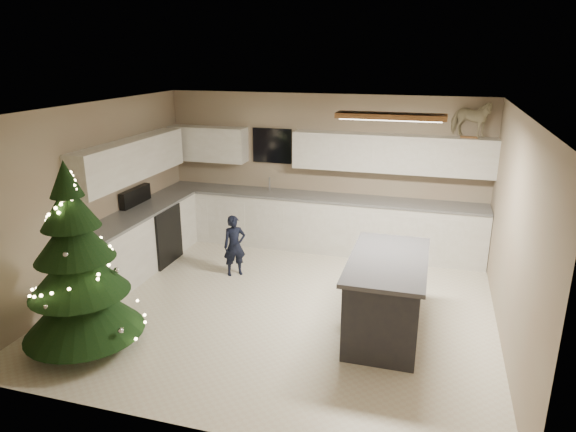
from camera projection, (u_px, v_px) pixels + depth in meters
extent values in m
plane|color=beige|center=(281.00, 305.00, 6.91)|extent=(5.50, 5.50, 0.00)
cube|color=gray|center=(323.00, 171.00, 8.80)|extent=(5.50, 0.02, 2.60)
cube|color=gray|center=(192.00, 300.00, 4.23)|extent=(5.50, 0.02, 2.60)
cube|color=gray|center=(94.00, 197.00, 7.24)|extent=(0.02, 5.00, 2.60)
cube|color=gray|center=(513.00, 233.00, 5.78)|extent=(0.02, 5.00, 2.60)
cube|color=silver|center=(280.00, 109.00, 6.12)|extent=(5.50, 5.00, 0.02)
cube|color=#975B35|center=(391.00, 116.00, 5.88)|extent=(1.25, 0.32, 0.06)
cube|color=white|center=(391.00, 119.00, 5.89)|extent=(1.15, 0.24, 0.02)
cube|color=white|center=(318.00, 223.00, 8.78)|extent=(5.48, 0.60, 0.90)
cube|color=white|center=(141.00, 241.00, 7.97)|extent=(0.60, 2.60, 0.90)
cube|color=slate|center=(318.00, 197.00, 8.63)|extent=(5.48, 0.62, 0.04)
cube|color=slate|center=(139.00, 212.00, 7.82)|extent=(0.62, 2.60, 0.04)
cube|color=white|center=(208.00, 144.00, 9.06)|extent=(1.40, 0.35, 0.60)
cube|color=white|center=(391.00, 153.00, 8.21)|extent=(3.20, 0.35, 0.60)
cube|color=white|center=(131.00, 160.00, 7.74)|extent=(0.35, 2.60, 0.60)
cube|color=black|center=(272.00, 146.00, 8.89)|extent=(0.70, 0.04, 0.60)
cube|color=#99999E|center=(268.00, 194.00, 8.89)|extent=(0.55, 0.40, 0.06)
cylinder|color=#99999E|center=(270.00, 184.00, 8.93)|extent=(0.03, 0.03, 0.24)
cube|color=black|center=(153.00, 235.00, 8.24)|extent=(0.64, 0.75, 0.90)
cube|color=black|center=(135.00, 197.00, 8.12)|extent=(0.10, 0.75, 0.30)
cube|color=black|center=(386.00, 298.00, 6.13)|extent=(0.80, 1.60, 0.90)
cube|color=#36353C|center=(388.00, 261.00, 5.98)|extent=(0.90, 1.70, 0.05)
cylinder|color=#975B35|center=(356.00, 281.00, 6.20)|extent=(0.33, 0.33, 0.04)
cylinder|color=#975B35|center=(344.00, 307.00, 6.22)|extent=(0.03, 0.03, 0.59)
cylinder|color=#975B35|center=(363.00, 310.00, 6.16)|extent=(0.03, 0.03, 0.59)
cylinder|color=#975B35|center=(348.00, 299.00, 6.43)|extent=(0.03, 0.03, 0.59)
cylinder|color=#975B35|center=(366.00, 301.00, 6.37)|extent=(0.03, 0.03, 0.59)
cube|color=#975B35|center=(355.00, 312.00, 6.33)|extent=(0.25, 0.03, 0.03)
cylinder|color=#3F2816|center=(86.00, 335.00, 5.89)|extent=(0.12, 0.12, 0.29)
cone|color=black|center=(82.00, 305.00, 5.77)|extent=(1.32, 1.32, 0.68)
cone|color=black|center=(77.00, 269.00, 5.64)|extent=(1.09, 1.09, 0.58)
cone|color=black|center=(73.00, 236.00, 5.52)|extent=(0.86, 0.86, 0.54)
cone|color=black|center=(69.00, 205.00, 5.42)|extent=(0.62, 0.62, 0.49)
cone|color=black|center=(65.00, 178.00, 5.33)|extent=(0.35, 0.35, 0.39)
sphere|color=#FFD88C|center=(139.00, 336.00, 5.68)|extent=(0.04, 0.04, 0.04)
sphere|color=#FFD88C|center=(145.00, 324.00, 5.87)|extent=(0.04, 0.04, 0.04)
sphere|color=#FFD88C|center=(144.00, 312.00, 6.05)|extent=(0.04, 0.04, 0.04)
sphere|color=#FFD88C|center=(139.00, 302.00, 6.20)|extent=(0.04, 0.04, 0.04)
sphere|color=#FFD88C|center=(129.00, 294.00, 6.31)|extent=(0.04, 0.04, 0.04)
sphere|color=#FFD88C|center=(116.00, 288.00, 6.36)|extent=(0.04, 0.04, 0.04)
sphere|color=#FFD88C|center=(101.00, 285.00, 6.36)|extent=(0.04, 0.04, 0.04)
sphere|color=#FFD88C|center=(84.00, 284.00, 6.31)|extent=(0.04, 0.04, 0.04)
sphere|color=#FFD88C|center=(68.00, 284.00, 6.20)|extent=(0.04, 0.04, 0.04)
sphere|color=#FFD88C|center=(53.00, 286.00, 6.06)|extent=(0.04, 0.04, 0.04)
sphere|color=#FFD88C|center=(41.00, 288.00, 5.90)|extent=(0.04, 0.04, 0.04)
sphere|color=#FFD88C|center=(33.00, 292.00, 5.73)|extent=(0.04, 0.04, 0.04)
sphere|color=#FFD88C|center=(29.00, 295.00, 5.56)|extent=(0.04, 0.04, 0.04)
sphere|color=#FFD88C|center=(30.00, 297.00, 5.42)|extent=(0.04, 0.04, 0.04)
sphere|color=#FFD88C|center=(36.00, 298.00, 5.31)|extent=(0.04, 0.04, 0.04)
sphere|color=#FFD88C|center=(46.00, 297.00, 5.24)|extent=(0.04, 0.04, 0.04)
sphere|color=#FFD88C|center=(60.00, 294.00, 5.22)|extent=(0.04, 0.04, 0.04)
sphere|color=#FFD88C|center=(74.00, 289.00, 5.24)|extent=(0.04, 0.04, 0.04)
sphere|color=#FFD88C|center=(88.00, 282.00, 5.30)|extent=(0.04, 0.04, 0.04)
sphere|color=#FFD88C|center=(99.00, 274.00, 5.38)|extent=(0.04, 0.04, 0.04)
sphere|color=#FFD88C|center=(107.00, 266.00, 5.48)|extent=(0.04, 0.04, 0.04)
sphere|color=#FFD88C|center=(111.00, 258.00, 5.59)|extent=(0.04, 0.04, 0.04)
sphere|color=#FFD88C|center=(112.00, 251.00, 5.69)|extent=(0.04, 0.04, 0.04)
sphere|color=#FFD88C|center=(109.00, 244.00, 5.77)|extent=(0.04, 0.04, 0.04)
sphere|color=#FFD88C|center=(103.00, 238.00, 5.82)|extent=(0.04, 0.04, 0.04)
sphere|color=#FFD88C|center=(95.00, 234.00, 5.85)|extent=(0.04, 0.04, 0.04)
sphere|color=#FFD88C|center=(86.00, 230.00, 5.84)|extent=(0.04, 0.04, 0.04)
sphere|color=#FFD88C|center=(76.00, 228.00, 5.80)|extent=(0.04, 0.04, 0.04)
sphere|color=#FFD88C|center=(67.00, 226.00, 5.74)|extent=(0.04, 0.04, 0.04)
sphere|color=#FFD88C|center=(59.00, 224.00, 5.67)|extent=(0.04, 0.04, 0.04)
sphere|color=#FFD88C|center=(53.00, 223.00, 5.58)|extent=(0.04, 0.04, 0.04)
sphere|color=#FFD88C|center=(48.00, 222.00, 5.49)|extent=(0.04, 0.04, 0.04)
sphere|color=#FFD88C|center=(47.00, 220.00, 5.41)|extent=(0.04, 0.04, 0.04)
sphere|color=#FFD88C|center=(48.00, 218.00, 5.34)|extent=(0.04, 0.04, 0.04)
sphere|color=#FFD88C|center=(50.00, 215.00, 5.29)|extent=(0.04, 0.04, 0.04)
sphere|color=#FFD88C|center=(55.00, 212.00, 5.26)|extent=(0.04, 0.04, 0.04)
sphere|color=#FFD88C|center=(60.00, 208.00, 5.24)|extent=(0.04, 0.04, 0.04)
sphere|color=#FFD88C|center=(65.00, 204.00, 5.25)|extent=(0.04, 0.04, 0.04)
sphere|color=#FFD88C|center=(70.00, 199.00, 5.26)|extent=(0.04, 0.04, 0.04)
sphere|color=#FFD88C|center=(73.00, 195.00, 5.29)|extent=(0.04, 0.04, 0.04)
sphere|color=#FFD88C|center=(75.00, 190.00, 5.32)|extent=(0.04, 0.04, 0.04)
sphere|color=#FFD88C|center=(76.00, 185.00, 5.34)|extent=(0.04, 0.04, 0.04)
sphere|color=#FFD88C|center=(75.00, 180.00, 5.35)|extent=(0.04, 0.04, 0.04)
sphere|color=#FFD88C|center=(73.00, 176.00, 5.36)|extent=(0.04, 0.04, 0.04)
sphere|color=#FFD88C|center=(70.00, 172.00, 5.36)|extent=(0.04, 0.04, 0.04)
sphere|color=silver|center=(130.00, 324.00, 5.66)|extent=(0.07, 0.07, 0.07)
sphere|color=silver|center=(83.00, 284.00, 6.24)|extent=(0.07, 0.07, 0.07)
sphere|color=silver|center=(41.00, 305.00, 5.35)|extent=(0.07, 0.07, 0.07)
sphere|color=silver|center=(115.00, 274.00, 5.67)|extent=(0.07, 0.07, 0.07)
sphere|color=silver|center=(67.00, 251.00, 5.86)|extent=(0.07, 0.07, 0.07)
sphere|color=silver|center=(56.00, 254.00, 5.30)|extent=(0.07, 0.07, 0.07)
sphere|color=silver|center=(94.00, 227.00, 5.57)|extent=(0.07, 0.07, 0.07)
sphere|color=silver|center=(61.00, 212.00, 5.53)|extent=(0.07, 0.07, 0.07)
sphere|color=silver|center=(64.00, 201.00, 5.30)|extent=(0.07, 0.07, 0.07)
sphere|color=silver|center=(69.00, 182.00, 5.36)|extent=(0.07, 0.07, 0.07)
imported|color=black|center=(235.00, 246.00, 7.72)|extent=(0.41, 0.38, 0.93)
cube|color=#975B35|center=(469.00, 138.00, 7.78)|extent=(0.25, 0.02, 0.02)
cube|color=#975B35|center=(469.00, 137.00, 7.85)|extent=(0.25, 0.02, 0.02)
imported|color=beige|center=(471.00, 119.00, 7.73)|extent=(0.70, 0.49, 0.54)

